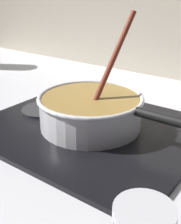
{
  "coord_description": "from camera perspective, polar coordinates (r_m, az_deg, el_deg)",
  "views": [
    {
      "loc": [
        0.38,
        -0.37,
        0.36
      ],
      "look_at": [
        -0.04,
        0.21,
        0.05
      ],
      "focal_mm": 47.64,
      "sensor_mm": 36.0,
      "label": 1
    }
  ],
  "objects": [
    {
      "name": "hob_plate",
      "position": [
        0.8,
        0.0,
        -3.06
      ],
      "size": [
        0.56,
        0.48,
        0.01
      ],
      "primitive_type": "cube",
      "color": "black",
      "rests_on": "ground"
    },
    {
      "name": "burner_ring",
      "position": [
        0.79,
        0.0,
        -2.41
      ],
      "size": [
        0.19,
        0.19,
        0.01
      ],
      "primitive_type": "torus",
      "color": "#592D0C",
      "rests_on": "hob_plate"
    },
    {
      "name": "ground",
      "position": [
        0.65,
        -8.13,
        -12.51
      ],
      "size": [
        2.4,
        1.6,
        0.04
      ],
      "primitive_type": "cube",
      "color": "#B7B7BC"
    },
    {
      "name": "cooking_pan",
      "position": [
        0.78,
        0.09,
        0.36
      ],
      "size": [
        0.42,
        0.28,
        0.29
      ],
      "color": "silver",
      "rests_on": "hob_plate"
    },
    {
      "name": "spare_burner",
      "position": [
        0.9,
        -9.19,
        0.5
      ],
      "size": [
        0.12,
        0.12,
        0.01
      ],
      "primitive_type": "cylinder",
      "color": "#262628",
      "rests_on": "hob_plate"
    }
  ]
}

